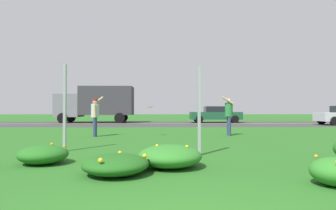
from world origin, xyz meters
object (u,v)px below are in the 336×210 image
sign_post_near_path (65,107)px  box_truck_gray (97,102)px  person_catcher_green_shirt (229,113)px  car_dark_green_center_left (216,114)px  sign_post_by_roadside (199,111)px  person_thrower_red_cap_gray_shirt (95,114)px  frisbee_orange (150,107)px

sign_post_near_path → box_truck_gray: (-3.13, 18.11, 0.58)m
person_catcher_green_shirt → car_dark_green_center_left: person_catcher_green_shirt is taller
sign_post_near_path → sign_post_by_roadside: 3.77m
person_thrower_red_cap_gray_shirt → sign_post_near_path: bearing=-87.8°
sign_post_near_path → frisbee_orange: size_ratio=9.89×
person_thrower_red_cap_gray_shirt → box_truck_gray: bearing=102.3°
sign_post_near_path → box_truck_gray: size_ratio=0.36×
frisbee_orange → box_truck_gray: (-5.31, 13.57, 0.53)m
person_catcher_green_shirt → sign_post_by_roadside: bearing=-109.7°
person_catcher_green_shirt → person_thrower_red_cap_gray_shirt: bearing=-176.7°
sign_post_by_roadside → car_dark_green_center_left: bearing=78.6°
person_catcher_green_shirt → frisbee_orange: bearing=-175.1°
sign_post_by_roadside → box_truck_gray: 20.12m
sign_post_by_roadside → box_truck_gray: size_ratio=0.34×
frisbee_orange → box_truck_gray: size_ratio=0.04×
frisbee_orange → person_catcher_green_shirt: bearing=4.9°
person_catcher_green_shirt → frisbee_orange: size_ratio=7.09×
frisbee_orange → car_dark_green_center_left: bearing=68.6°
box_truck_gray → person_catcher_green_shirt: bearing=-56.3°
sign_post_by_roadside → car_dark_green_center_left: sign_post_by_roadside is taller
car_dark_green_center_left → sign_post_by_roadside: bearing=-101.4°
person_catcher_green_shirt → car_dark_green_center_left: bearing=82.3°
car_dark_green_center_left → frisbee_orange: bearing=-111.4°
person_thrower_red_cap_gray_shirt → car_dark_green_center_left: bearing=60.6°
frisbee_orange → box_truck_gray: box_truck_gray is taller
person_thrower_red_cap_gray_shirt → person_catcher_green_shirt: (5.88, 0.34, 0.01)m
sign_post_by_roadside → person_thrower_red_cap_gray_shirt: bearing=125.9°
person_thrower_red_cap_gray_shirt → box_truck_gray: 13.95m
person_thrower_red_cap_gray_shirt → box_truck_gray: size_ratio=0.26×
sign_post_near_path → sign_post_by_roadside: bearing=-12.5°
sign_post_by_roadside → person_catcher_green_shirt: 6.01m
sign_post_by_roadside → frisbee_orange: (-1.49, 5.35, 0.14)m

